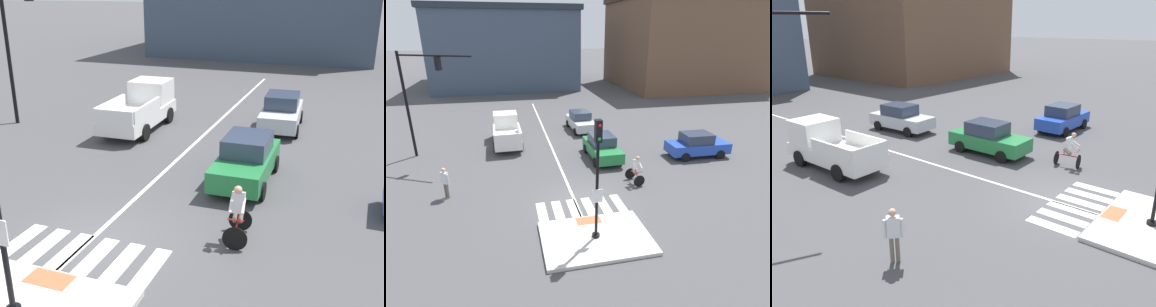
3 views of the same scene
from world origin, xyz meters
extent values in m
plane|color=#474749|center=(0.00, 0.00, 0.00)|extent=(300.00, 300.00, 0.00)
cube|color=beige|center=(0.00, -3.02, 0.07)|extent=(4.46, 3.11, 0.15)
cube|color=#DB5B38|center=(0.00, -1.82, 0.15)|extent=(1.10, 0.60, 0.01)
cylinder|color=black|center=(0.00, -3.02, 0.21)|extent=(0.32, 0.32, 0.12)
cube|color=silver|center=(-1.92, -0.45, 0.00)|extent=(0.44, 1.80, 0.01)
cube|color=silver|center=(-1.15, -0.45, 0.00)|extent=(0.44, 1.80, 0.01)
cube|color=silver|center=(-0.38, -0.45, 0.00)|extent=(0.44, 1.80, 0.01)
cube|color=silver|center=(0.38, -0.45, 0.00)|extent=(0.44, 1.80, 0.01)
cube|color=silver|center=(1.15, -0.45, 0.00)|extent=(0.44, 1.80, 0.01)
cube|color=silver|center=(1.92, -0.45, 0.00)|extent=(0.44, 1.80, 0.01)
cube|color=silver|center=(-0.17, 10.00, 0.00)|extent=(0.14, 28.00, 0.01)
cube|color=brown|center=(23.85, 32.87, 6.09)|extent=(19.46, 17.93, 12.18)
cube|color=silver|center=(2.95, 12.25, 0.65)|extent=(1.92, 4.19, 0.70)
cube|color=#2D384C|center=(2.94, 12.40, 1.32)|extent=(1.58, 1.98, 0.64)
cylinder|color=black|center=(3.85, 11.03, 0.30)|extent=(0.21, 0.61, 0.60)
cylinder|color=black|center=(2.18, 10.94, 0.30)|extent=(0.21, 0.61, 0.60)
cylinder|color=black|center=(3.71, 13.56, 0.30)|extent=(0.21, 0.61, 0.60)
cylinder|color=black|center=(2.05, 13.47, 0.30)|extent=(0.21, 0.61, 0.60)
cube|color=#2347B7|center=(9.33, 4.53, 0.65)|extent=(4.15, 1.82, 0.70)
cube|color=#2D384C|center=(9.18, 4.54, 1.32)|extent=(1.94, 1.54, 0.64)
cylinder|color=black|center=(10.63, 5.33, 0.30)|extent=(0.61, 0.20, 0.60)
cylinder|color=black|center=(10.58, 3.66, 0.30)|extent=(0.61, 0.20, 0.60)
cylinder|color=black|center=(8.09, 5.40, 0.30)|extent=(0.61, 0.20, 0.60)
cylinder|color=black|center=(8.04, 3.74, 0.30)|extent=(0.61, 0.20, 0.60)
cube|color=#237A3D|center=(2.84, 5.51, 0.65)|extent=(1.73, 4.11, 0.70)
cube|color=#2D384C|center=(2.84, 5.66, 1.32)|extent=(1.50, 1.91, 0.64)
cylinder|color=black|center=(3.69, 4.25, 0.30)|extent=(0.18, 0.60, 0.60)
cylinder|color=black|center=(2.02, 4.23, 0.30)|extent=(0.18, 0.60, 0.60)
cylinder|color=black|center=(3.67, 6.79, 0.30)|extent=(0.18, 0.60, 0.60)
cylinder|color=black|center=(2.00, 6.78, 0.30)|extent=(0.18, 0.60, 0.60)
cube|color=white|center=(-3.31, 9.76, 0.68)|extent=(2.04, 5.15, 0.60)
cube|color=white|center=(-3.36, 11.36, 1.53)|extent=(1.85, 1.75, 1.10)
cube|color=#2D384C|center=(-3.38, 12.19, 1.61)|extent=(1.62, 0.13, 0.60)
cube|color=white|center=(-4.17, 8.72, 1.28)|extent=(0.20, 2.81, 0.60)
cube|color=white|center=(-2.39, 8.77, 1.28)|extent=(0.20, 2.81, 0.60)
cube|color=white|center=(-3.24, 7.26, 1.28)|extent=(1.80, 0.15, 0.60)
cylinder|color=black|center=(-4.27, 11.32, 0.38)|extent=(0.26, 0.77, 0.76)
cylinder|color=black|center=(-2.45, 11.37, 0.38)|extent=(0.26, 0.77, 0.76)
cylinder|color=black|center=(-4.18, 8.33, 0.38)|extent=(0.26, 0.77, 0.76)
cylinder|color=black|center=(-2.36, 8.39, 0.38)|extent=(0.26, 0.77, 0.76)
cylinder|color=black|center=(3.63, 1.05, 0.33)|extent=(0.66, 0.11, 0.66)
cylinder|color=black|center=(3.52, 2.09, 0.33)|extent=(0.66, 0.11, 0.66)
cylinder|color=#B21E1E|center=(3.57, 1.57, 0.55)|extent=(0.15, 0.89, 0.05)
cylinder|color=#B21E1E|center=(3.55, 1.75, 0.73)|extent=(0.04, 0.04, 0.30)
cylinder|color=#B21E1E|center=(3.62, 1.10, 0.85)|extent=(0.44, 0.08, 0.04)
cylinder|color=#6B6051|center=(3.65, 1.60, 0.73)|extent=(0.16, 0.41, 0.33)
cylinder|color=#6B6051|center=(3.49, 1.58, 0.73)|extent=(0.16, 0.41, 0.33)
cube|color=silver|center=(3.58, 1.49, 1.16)|extent=(0.38, 0.42, 0.60)
sphere|color=tan|center=(3.59, 1.37, 1.57)|extent=(0.22, 0.22, 0.22)
cylinder|color=silver|center=(3.76, 1.33, 1.16)|extent=(0.13, 0.46, 0.31)
cylinder|color=silver|center=(3.44, 1.29, 1.16)|extent=(0.13, 0.46, 0.31)
cylinder|color=#6B6051|center=(-6.45, 2.02, 0.41)|extent=(0.12, 0.12, 0.82)
cylinder|color=#6B6051|center=(-6.57, 2.12, 0.41)|extent=(0.12, 0.12, 0.82)
cube|color=silver|center=(-6.51, 2.07, 1.12)|extent=(0.42, 0.40, 0.60)
cylinder|color=silver|center=(-6.34, 1.92, 1.07)|extent=(0.09, 0.09, 0.56)
cylinder|color=silver|center=(-6.68, 2.22, 1.07)|extent=(0.09, 0.09, 0.56)
sphere|color=tan|center=(-6.51, 2.07, 1.56)|extent=(0.22, 0.22, 0.22)
camera|label=1|loc=(6.12, -9.21, 6.54)|focal=43.54mm
camera|label=2|loc=(-3.13, -13.51, 8.02)|focal=29.62mm
camera|label=3|loc=(-12.33, -5.16, 6.38)|focal=35.40mm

